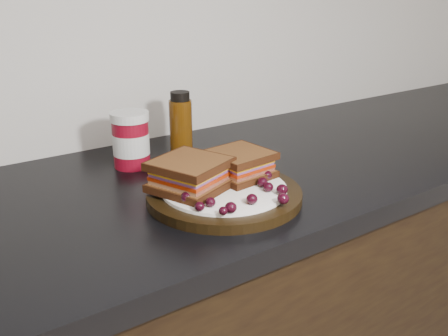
% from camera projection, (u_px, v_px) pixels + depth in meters
% --- Properties ---
extents(countertop, '(3.98, 0.60, 0.04)m').
position_uv_depth(countertop, '(116.00, 209.00, 0.91)').
color(countertop, black).
rests_on(countertop, base_cabinets).
extents(plate, '(0.28, 0.28, 0.02)m').
position_uv_depth(plate, '(224.00, 194.00, 0.90)').
color(plate, black).
rests_on(plate, countertop).
extents(sandwich_left, '(0.15, 0.15, 0.05)m').
position_uv_depth(sandwich_left, '(190.00, 174.00, 0.88)').
color(sandwich_left, brown).
rests_on(sandwich_left, plate).
extents(sandwich_right, '(0.12, 0.12, 0.05)m').
position_uv_depth(sandwich_right, '(239.00, 164.00, 0.93)').
color(sandwich_right, brown).
rests_on(sandwich_right, plate).
extents(grape_0, '(0.02, 0.02, 0.02)m').
position_uv_depth(grape_0, '(200.00, 207.00, 0.80)').
color(grape_0, black).
rests_on(grape_0, plate).
extents(grape_1, '(0.02, 0.02, 0.02)m').
position_uv_depth(grape_1, '(210.00, 202.00, 0.81)').
color(grape_1, black).
rests_on(grape_1, plate).
extents(grape_2, '(0.01, 0.01, 0.01)m').
position_uv_depth(grape_2, '(223.00, 211.00, 0.78)').
color(grape_2, black).
rests_on(grape_2, plate).
extents(grape_3, '(0.02, 0.02, 0.02)m').
position_uv_depth(grape_3, '(231.00, 208.00, 0.79)').
color(grape_3, black).
rests_on(grape_3, plate).
extents(grape_4, '(0.02, 0.02, 0.02)m').
position_uv_depth(grape_4, '(252.00, 199.00, 0.82)').
color(grape_4, black).
rests_on(grape_4, plate).
extents(grape_5, '(0.02, 0.02, 0.02)m').
position_uv_depth(grape_5, '(252.00, 198.00, 0.83)').
color(grape_5, black).
rests_on(grape_5, plate).
extents(grape_6, '(0.02, 0.02, 0.02)m').
position_uv_depth(grape_6, '(283.00, 199.00, 0.82)').
color(grape_6, black).
rests_on(grape_6, plate).
extents(grape_7, '(0.02, 0.02, 0.02)m').
position_uv_depth(grape_7, '(282.00, 190.00, 0.86)').
color(grape_7, black).
rests_on(grape_7, plate).
extents(grape_8, '(0.02, 0.02, 0.02)m').
position_uv_depth(grape_8, '(268.00, 187.00, 0.87)').
color(grape_8, black).
rests_on(grape_8, plate).
extents(grape_9, '(0.02, 0.02, 0.02)m').
position_uv_depth(grape_9, '(263.00, 182.00, 0.89)').
color(grape_9, black).
rests_on(grape_9, plate).
extents(grape_10, '(0.02, 0.02, 0.02)m').
position_uv_depth(grape_10, '(267.00, 175.00, 0.92)').
color(grape_10, black).
rests_on(grape_10, plate).
extents(grape_11, '(0.02, 0.02, 0.02)m').
position_uv_depth(grape_11, '(257.00, 176.00, 0.92)').
color(grape_11, black).
rests_on(grape_11, plate).
extents(grape_12, '(0.02, 0.02, 0.02)m').
position_uv_depth(grape_12, '(253.00, 171.00, 0.94)').
color(grape_12, black).
rests_on(grape_12, plate).
extents(grape_13, '(0.02, 0.02, 0.02)m').
position_uv_depth(grape_13, '(239.00, 166.00, 0.97)').
color(grape_13, black).
rests_on(grape_13, plate).
extents(grape_14, '(0.02, 0.02, 0.01)m').
position_uv_depth(grape_14, '(188.00, 176.00, 0.92)').
color(grape_14, black).
rests_on(grape_14, plate).
extents(grape_15, '(0.02, 0.02, 0.02)m').
position_uv_depth(grape_15, '(189.00, 181.00, 0.89)').
color(grape_15, black).
rests_on(grape_15, plate).
extents(grape_16, '(0.02, 0.02, 0.01)m').
position_uv_depth(grape_16, '(176.00, 187.00, 0.87)').
color(grape_16, black).
rests_on(grape_16, plate).
extents(grape_17, '(0.02, 0.02, 0.02)m').
position_uv_depth(grape_17, '(188.00, 187.00, 0.87)').
color(grape_17, black).
rests_on(grape_17, plate).
extents(grape_18, '(0.02, 0.02, 0.02)m').
position_uv_depth(grape_18, '(187.00, 197.00, 0.83)').
color(grape_18, black).
rests_on(grape_18, plate).
extents(grape_19, '(0.02, 0.02, 0.02)m').
position_uv_depth(grape_19, '(183.00, 179.00, 0.90)').
color(grape_19, black).
rests_on(grape_19, plate).
extents(grape_20, '(0.02, 0.02, 0.02)m').
position_uv_depth(grape_20, '(198.00, 187.00, 0.87)').
color(grape_20, black).
rests_on(grape_20, plate).
extents(grape_21, '(0.01, 0.01, 0.01)m').
position_uv_depth(grape_21, '(199.00, 190.00, 0.86)').
color(grape_21, black).
rests_on(grape_21, plate).
extents(condiment_jar, '(0.09, 0.09, 0.12)m').
position_uv_depth(condiment_jar, '(131.00, 140.00, 1.04)').
color(condiment_jar, maroon).
rests_on(condiment_jar, countertop).
extents(oil_bottle, '(0.06, 0.06, 0.14)m').
position_uv_depth(oil_bottle, '(181.00, 123.00, 1.12)').
color(oil_bottle, '#472707').
rests_on(oil_bottle, countertop).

